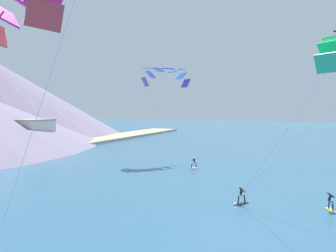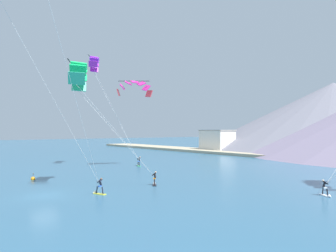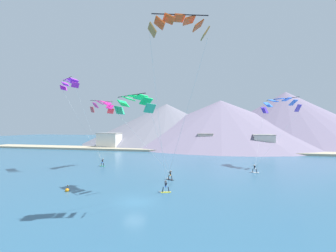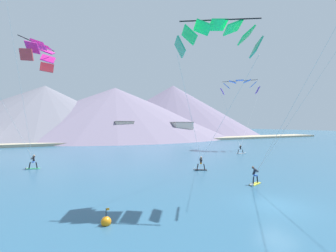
# 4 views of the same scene
# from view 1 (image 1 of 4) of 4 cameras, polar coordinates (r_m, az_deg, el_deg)

# --- Properties ---
(kitesurfer_near_lead) EXTENTS (1.66, 1.32, 1.70)m
(kitesurfer_near_lead) POSITION_cam_1_polar(r_m,az_deg,el_deg) (31.35, 12.37, -12.33)
(kitesurfer_near_lead) COLOR black
(kitesurfer_near_lead) RESTS_ON ground
(kitesurfer_near_trail) EXTENTS (1.67, 1.29, 1.68)m
(kitesurfer_near_trail) POSITION_cam_1_polar(r_m,az_deg,el_deg) (48.39, 4.76, -6.78)
(kitesurfer_near_trail) COLOR white
(kitesurfer_near_trail) RESTS_ON ground
(kitesurfer_mid_center) EXTENTS (1.78, 0.93, 1.69)m
(kitesurfer_mid_center) POSITION_cam_1_polar(r_m,az_deg,el_deg) (31.86, 26.60, -12.33)
(kitesurfer_mid_center) COLOR yellow
(kitesurfer_mid_center) RESTS_ON ground
(parafoil_kite_near_trail) EXTENTS (10.20, 10.63, 14.39)m
(parafoil_kite_near_trail) POSITION_cam_1_polar(r_m,az_deg,el_deg) (56.42, -0.32, 8.86)
(parafoil_kite_near_trail) COLOR #5634C0
(parafoil_kite_distant_high_outer) EXTENTS (3.56, 6.15, 2.88)m
(parafoil_kite_distant_high_outer) POSITION_cam_1_polar(r_m,az_deg,el_deg) (19.04, -23.98, 18.62)
(parafoil_kite_distant_high_outer) COLOR #CB383F
(shore_building_quay_east) EXTENTS (7.32, 7.12, 6.38)m
(shore_building_quay_east) POSITION_cam_1_polar(r_m,az_deg,el_deg) (77.05, -22.57, -1.26)
(shore_building_quay_east) COLOR silver
(shore_building_quay_east) RESTS_ON ground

